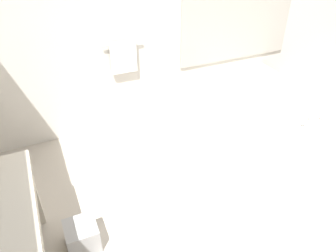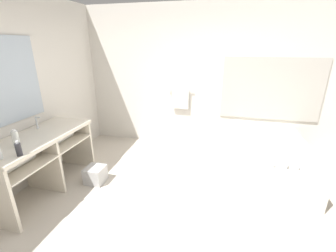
{
  "view_description": "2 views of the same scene",
  "coord_description": "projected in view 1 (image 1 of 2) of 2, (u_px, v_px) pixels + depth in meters",
  "views": [
    {
      "loc": [
        -1.32,
        -1.49,
        2.51
      ],
      "look_at": [
        -0.29,
        0.83,
        0.79
      ],
      "focal_mm": 35.0,
      "sensor_mm": 36.0,
      "label": 1
    },
    {
      "loc": [
        0.51,
        -2.12,
        1.98
      ],
      "look_at": [
        -0.24,
        0.92,
        0.84
      ],
      "focal_mm": 24.0,
      "sensor_mm": 36.0,
      "label": 2
    }
  ],
  "objects": [
    {
      "name": "ground_plane",
      "position": [
        234.0,
        237.0,
        2.98
      ],
      "size": [
        16.0,
        16.0,
        0.0
      ],
      "primitive_type": "plane",
      "color": "beige",
      "rests_on": "ground"
    },
    {
      "name": "wall_back_with_blinds",
      "position": [
        147.0,
        22.0,
        3.93
      ],
      "size": [
        7.4,
        0.13,
        2.7
      ],
      "color": "silver",
      "rests_on": "ground_plane"
    },
    {
      "name": "bathtub",
      "position": [
        266.0,
        109.0,
        4.28
      ],
      "size": [
        1.03,
        1.68,
        0.65
      ],
      "color": "silver",
      "rests_on": "ground_plane"
    },
    {
      "name": "waste_bin",
      "position": [
        82.0,
        236.0,
        2.84
      ],
      "size": [
        0.27,
        0.27,
        0.25
      ],
      "color": "#B2B2B2",
      "rests_on": "ground_plane"
    }
  ]
}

